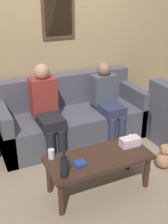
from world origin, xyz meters
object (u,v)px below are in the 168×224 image
(coffee_table, at_px, (99,161))
(drinking_glass, at_px, (51,154))
(wine_bottle, at_px, (64,167))
(person_right, at_px, (107,99))
(person_left, at_px, (47,107))
(teddy_bear, at_px, (164,157))
(couch_main, at_px, (72,118))

(coffee_table, distance_m, drinking_glass, 0.52)
(coffee_table, bearing_deg, drinking_glass, 158.47)
(wine_bottle, bearing_deg, drinking_glass, 92.38)
(drinking_glass, height_order, person_right, person_right)
(person_left, bearing_deg, drinking_glass, -105.24)
(person_left, relative_size, teddy_bear, 3.60)
(coffee_table, distance_m, person_right, 1.24)
(coffee_table, xyz_separation_m, teddy_bear, (0.93, 0.03, -0.22))
(person_left, bearing_deg, couch_main, 23.95)
(couch_main, height_order, person_left, person_left)
(couch_main, height_order, person_right, person_right)
(drinking_glass, xyz_separation_m, person_left, (0.23, 0.85, 0.17))
(couch_main, bearing_deg, wine_bottle, -114.94)
(couch_main, distance_m, teddy_bear, 1.43)
(wine_bottle, distance_m, teddy_bear, 1.46)
(person_right, bearing_deg, wine_bottle, -133.66)
(couch_main, relative_size, coffee_table, 1.85)
(teddy_bear, bearing_deg, wine_bottle, -172.61)
(couch_main, height_order, wine_bottle, couch_main)
(wine_bottle, bearing_deg, person_right, 46.34)
(teddy_bear, bearing_deg, couch_main, 122.03)
(couch_main, bearing_deg, teddy_bear, -57.97)
(drinking_glass, distance_m, person_left, 0.90)
(drinking_glass, distance_m, person_right, 1.41)
(person_left, bearing_deg, wine_bottle, -100.33)
(couch_main, xyz_separation_m, person_right, (0.48, -0.21, 0.30))
(teddy_bear, bearing_deg, person_right, 105.44)
(coffee_table, height_order, teddy_bear, coffee_table)
(couch_main, relative_size, drinking_glass, 20.21)
(person_left, distance_m, person_right, 0.90)
(couch_main, bearing_deg, person_right, -23.58)
(coffee_table, bearing_deg, teddy_bear, 1.54)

